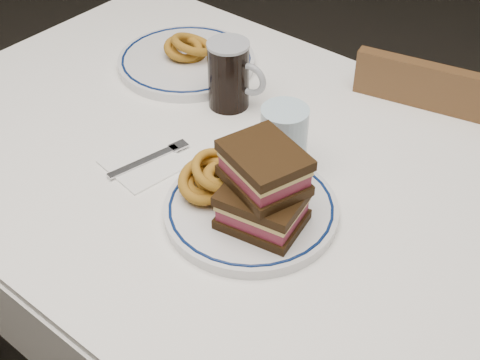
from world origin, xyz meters
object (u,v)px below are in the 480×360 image
Objects in this scene: chair_far at (435,193)px; beer_mug at (230,74)px; far_plate at (186,61)px; main_plate at (251,209)px; reuben_sandwich at (263,188)px.

chair_far is 0.60m from beer_mug.
chair_far is 2.89× the size of far_plate.
beer_mug reaches higher than chair_far.
main_plate and far_plate have the same top height.
chair_far reaches higher than far_plate.
chair_far reaches higher than main_plate.
far_plate is at bearing 162.00° from beer_mug.
beer_mug is 0.46× the size of far_plate.
main_plate is at bearing -43.78° from beer_mug.
reuben_sandwich reaches higher than far_plate.
beer_mug is (-0.26, 0.23, -0.01)m from reuben_sandwich.
chair_far is 5.49× the size of reuben_sandwich.
far_plate is (-0.17, 0.05, -0.06)m from beer_mug.
main_plate is at bearing -99.27° from chair_far.
far_plate is at bearing 146.31° from reuben_sandwich.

